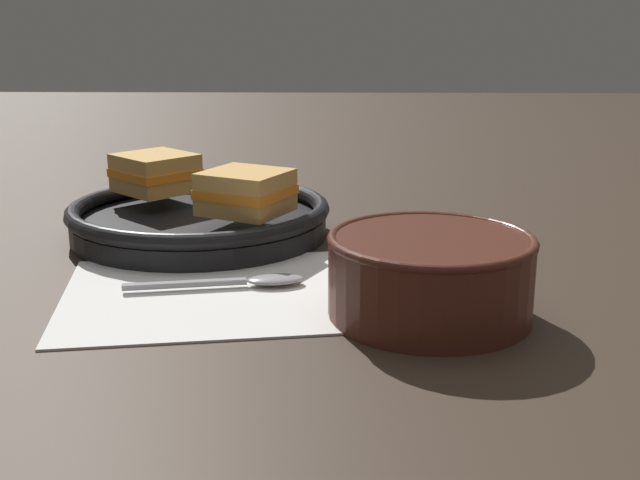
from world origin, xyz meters
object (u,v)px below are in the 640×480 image
Objects in this scene: spoon at (251,281)px; sandwich_near_left at (246,192)px; skillet at (200,218)px; soup_bowl at (430,271)px; sandwich_near_right at (156,173)px.

spoon is 1.49× the size of sandwich_near_left.
sandwich_near_left is at bearing 87.24° from spoon.
skillet reaches higher than spoon.
spoon is at bearing -82.28° from sandwich_near_left.
soup_bowl is 0.43m from sandwich_near_right.
sandwich_near_left and sandwich_near_right have the same top height.
spoon is 0.56× the size of skillet.
spoon is at bearing 157.01° from soup_bowl.
soup_bowl is 0.58× the size of skillet.
soup_bowl reaches higher than skillet.
skillet is at bearing -41.24° from sandwich_near_right.
soup_bowl is at bearing -46.69° from skillet.
sandwich_near_right is at bearing 138.76° from skillet.
soup_bowl is at bearing -48.33° from sandwich_near_left.
sandwich_near_right is (-0.06, 0.05, 0.04)m from skillet.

